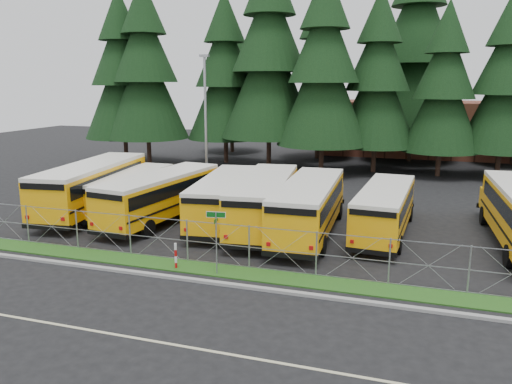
# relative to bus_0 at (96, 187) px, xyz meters

# --- Properties ---
(ground) EXTENTS (120.00, 120.00, 0.00)m
(ground) POSITION_rel_bus_0_xyz_m (13.43, -5.52, -1.59)
(ground) COLOR black
(ground) RESTS_ON ground
(curb) EXTENTS (50.00, 0.25, 0.12)m
(curb) POSITION_rel_bus_0_xyz_m (13.43, -8.62, -1.53)
(curb) COLOR gray
(curb) RESTS_ON ground
(grass_verge) EXTENTS (50.00, 1.40, 0.06)m
(grass_verge) POSITION_rel_bus_0_xyz_m (13.43, -7.22, -1.56)
(grass_verge) COLOR #194513
(grass_verge) RESTS_ON ground
(road_lane_line) EXTENTS (50.00, 0.12, 0.01)m
(road_lane_line) POSITION_rel_bus_0_xyz_m (13.43, -13.52, -1.58)
(road_lane_line) COLOR beige
(road_lane_line) RESTS_ON ground
(chainlink_fence) EXTENTS (44.00, 0.10, 2.00)m
(chainlink_fence) POSITION_rel_bus_0_xyz_m (13.43, -6.52, -0.59)
(chainlink_fence) COLOR #989AA0
(chainlink_fence) RESTS_ON ground
(brick_building) EXTENTS (22.00, 10.00, 6.00)m
(brick_building) POSITION_rel_bus_0_xyz_m (19.43, 34.48, 1.41)
(brick_building) COLOR brown
(brick_building) RESTS_ON ground
(bus_0) EXTENTS (4.37, 12.40, 3.18)m
(bus_0) POSITION_rel_bus_0_xyz_m (0.00, 0.00, 0.00)
(bus_0) COLOR #FFAA08
(bus_0) RESTS_ON ground
(bus_1) EXTENTS (2.52, 9.84, 2.57)m
(bus_1) POSITION_rel_bus_0_xyz_m (2.01, 0.68, -0.31)
(bus_1) COLOR #FFAA08
(bus_1) RESTS_ON ground
(bus_2) EXTENTS (4.00, 11.24, 2.88)m
(bus_2) POSITION_rel_bus_0_xyz_m (5.13, -0.54, -0.15)
(bus_2) COLOR #FFAA08
(bus_2) RESTS_ON ground
(bus_3) EXTENTS (3.94, 10.85, 2.78)m
(bus_3) POSITION_rel_bus_0_xyz_m (8.76, 0.16, -0.20)
(bus_3) COLOR #FFAA08
(bus_3) RESTS_ON ground
(bus_4) EXTENTS (4.00, 11.58, 2.97)m
(bus_4) POSITION_rel_bus_0_xyz_m (11.29, -0.17, -0.10)
(bus_4) COLOR #FFAA08
(bus_4) RESTS_ON ground
(bus_5) EXTENTS (3.04, 11.38, 2.96)m
(bus_5) POSITION_rel_bus_0_xyz_m (13.93, -0.66, -0.11)
(bus_5) COLOR #FFAA08
(bus_5) RESTS_ON ground
(bus_6) EXTENTS (3.08, 10.31, 2.67)m
(bus_6) POSITION_rel_bus_0_xyz_m (17.82, 0.56, -0.26)
(bus_6) COLOR #FFAA08
(bus_6) RESTS_ON ground
(street_sign) EXTENTS (0.83, 0.55, 2.81)m
(street_sign) POSITION_rel_bus_0_xyz_m (11.34, -7.64, 0.44)
(street_sign) COLOR #989AA0
(street_sign) RESTS_ON ground
(striped_bollard) EXTENTS (0.11, 0.11, 1.20)m
(striped_bollard) POSITION_rel_bus_0_xyz_m (9.36, -7.56, -0.99)
(striped_bollard) COLOR #B20C0C
(striped_bollard) RESTS_ON ground
(light_standard) EXTENTS (0.70, 0.35, 10.14)m
(light_standard) POSITION_rel_bus_0_xyz_m (3.81, 8.85, 3.91)
(light_standard) COLOR #989AA0
(light_standard) RESTS_ON ground
(conifer_0) EXTENTS (7.83, 7.83, 17.31)m
(conifer_0) POSITION_rel_bus_0_xyz_m (-9.58, 18.74, 7.07)
(conifer_0) COLOR black
(conifer_0) RESTS_ON ground
(conifer_1) EXTENTS (8.15, 8.15, 18.02)m
(conifer_1) POSITION_rel_bus_0_xyz_m (-6.53, 18.16, 7.42)
(conifer_1) COLOR black
(conifer_1) RESTS_ON ground
(conifer_2) EXTENTS (7.69, 7.69, 17.00)m
(conifer_2) POSITION_rel_bus_0_xyz_m (0.60, 21.33, 6.91)
(conifer_2) COLOR black
(conifer_2) RESTS_ON ground
(conifer_3) EXTENTS (9.09, 9.09, 20.10)m
(conifer_3) POSITION_rel_bus_0_xyz_m (5.63, 19.83, 8.46)
(conifer_3) COLOR black
(conifer_3) RESTS_ON ground
(conifer_4) EXTENTS (8.08, 8.08, 17.87)m
(conifer_4) POSITION_rel_bus_0_xyz_m (11.12, 17.97, 7.35)
(conifer_4) COLOR black
(conifer_4) RESTS_ON ground
(conifer_5) EXTENTS (7.39, 7.39, 16.33)m
(conifer_5) POSITION_rel_bus_0_xyz_m (15.56, 20.31, 6.58)
(conifer_5) COLOR black
(conifer_5) RESTS_ON ground
(conifer_6) EXTENTS (6.76, 6.76, 14.94)m
(conifer_6) POSITION_rel_bus_0_xyz_m (21.18, 20.02, 5.88)
(conifer_6) COLOR black
(conifer_6) RESTS_ON ground
(conifer_7) EXTENTS (7.11, 7.11, 15.73)m
(conifer_7) POSITION_rel_bus_0_xyz_m (26.08, 20.78, 6.28)
(conifer_7) COLOR black
(conifer_7) RESTS_ON ground
(conifer_10) EXTENTS (7.25, 7.25, 16.02)m
(conifer_10) POSITION_rel_bus_0_xyz_m (-1.72, 29.34, 6.42)
(conifer_10) COLOR black
(conifer_10) RESTS_ON ground
(conifer_11) EXTENTS (8.06, 8.06, 17.82)m
(conifer_11) POSITION_rel_bus_0_xyz_m (8.95, 27.28, 7.32)
(conifer_11) COLOR black
(conifer_11) RESTS_ON ground
(conifer_12) EXTENTS (9.97, 9.97, 22.05)m
(conifer_12) POSITION_rel_bus_0_xyz_m (18.59, 28.18, 9.43)
(conifer_12) COLOR black
(conifer_12) RESTS_ON ground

